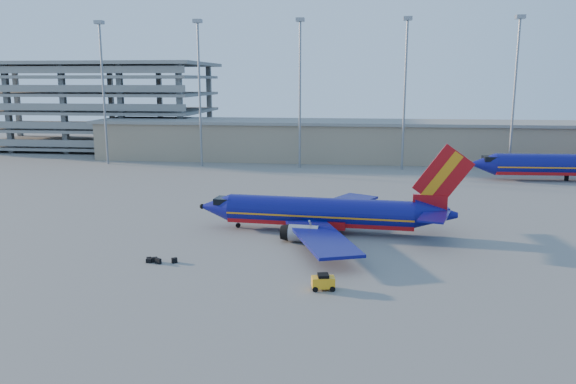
# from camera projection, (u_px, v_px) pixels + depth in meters

# --- Properties ---
(ground) EXTENTS (220.00, 220.00, 0.00)m
(ground) POSITION_uv_depth(u_px,v_px,m) (302.00, 227.00, 66.23)
(ground) COLOR slate
(ground) RESTS_ON ground
(terminal_building) EXTENTS (122.00, 16.00, 8.50)m
(terminal_building) POSITION_uv_depth(u_px,v_px,m) (375.00, 141.00, 120.63)
(terminal_building) COLOR gray
(terminal_building) RESTS_ON ground
(parking_garage) EXTENTS (62.00, 32.00, 21.40)m
(parking_garage) POSITION_uv_depth(u_px,v_px,m) (89.00, 101.00, 143.39)
(parking_garage) COLOR slate
(parking_garage) RESTS_ON ground
(light_mast_row) EXTENTS (101.60, 1.60, 28.65)m
(light_mast_row) POSITION_uv_depth(u_px,v_px,m) (352.00, 78.00, 106.96)
(light_mast_row) COLOR gray
(light_mast_row) RESTS_ON ground
(aircraft_main) EXTENTS (30.91, 29.66, 10.46)m
(aircraft_main) POSITION_uv_depth(u_px,v_px,m) (326.00, 213.00, 63.72)
(aircraft_main) COLOR navy
(aircraft_main) RESTS_ON ground
(aircraft_second) EXTENTS (35.82, 13.94, 12.13)m
(aircraft_second) POSITION_uv_depth(u_px,v_px,m) (573.00, 165.00, 96.34)
(aircraft_second) COLOR navy
(aircraft_second) RESTS_ON ground
(baggage_tug) EXTENTS (2.08, 1.48, 1.36)m
(baggage_tug) POSITION_uv_depth(u_px,v_px,m) (323.00, 282.00, 46.44)
(baggage_tug) COLOR #F8A816
(baggage_tug) RESTS_ON ground
(luggage_pile) EXTENTS (3.16, 1.07, 0.51)m
(luggage_pile) POSITION_uv_depth(u_px,v_px,m) (158.00, 260.00, 53.47)
(luggage_pile) COLOR black
(luggage_pile) RESTS_ON ground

